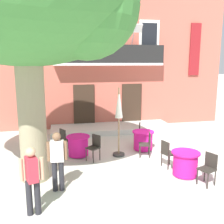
{
  "coord_description": "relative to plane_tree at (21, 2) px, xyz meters",
  "views": [
    {
      "loc": [
        -3.27,
        -8.28,
        3.43
      ],
      "look_at": [
        -1.02,
        2.42,
        1.3
      ],
      "focal_mm": 40.9,
      "sensor_mm": 36.0,
      "label": 1
    }
  ],
  "objects": [
    {
      "name": "plane_tree",
      "position": [
        0.0,
        0.0,
        0.0
      ],
      "size": [
        6.28,
        5.52,
        6.99
      ],
      "color": "gray",
      "rests_on": "ground"
    },
    {
      "name": "pedestrian_by_tree",
      "position": [
        0.21,
        -1.93,
        -4.09
      ],
      "size": [
        0.53,
        0.39,
        1.61
      ],
      "color": "#232328",
      "rests_on": "ground"
    },
    {
      "name": "cafe_chair_middle_1",
      "position": [
        2.03,
        1.08,
        -4.47
      ],
      "size": [
        0.56,
        0.56,
        0.91
      ],
      "color": "#2D2823",
      "rests_on": "ground"
    },
    {
      "name": "cafe_chair_front_0",
      "position": [
        4.3,
        -0.05,
        -4.47
      ],
      "size": [
        0.49,
        0.49,
        0.91
      ],
      "color": "#2D2823",
      "rests_on": "ground"
    },
    {
      "name": "building_facade",
      "position": [
        3.45,
        7.77,
        -1.25
      ],
      "size": [
        13.0,
        5.09,
        7.5
      ],
      "color": "#BC5B4C",
      "rests_on": "ground"
    },
    {
      "name": "cafe_table_middle",
      "position": [
        1.5,
        1.62,
        -4.61
      ],
      "size": [
        0.86,
        0.86,
        0.76
      ],
      "color": "#DB1984",
      "rests_on": "ground"
    },
    {
      "name": "cafe_umbrella",
      "position": [
        2.98,
        1.34,
        -3.33
      ],
      "size": [
        0.44,
        0.44,
        2.55
      ],
      "color": "#997A56",
      "rests_on": "ground"
    },
    {
      "name": "entrance_step_platform",
      "position": [
        3.45,
        4.88,
        -4.87
      ],
      "size": [
        6.09,
        1.81,
        0.25
      ],
      "primitive_type": "cube",
      "color": "silver",
      "rests_on": "ground"
    },
    {
      "name": "ground_planter_left",
      "position": [
        0.05,
        4.83,
        -4.69
      ],
      "size": [
        0.32,
        0.32,
        0.55
      ],
      "color": "slate",
      "rests_on": "ground"
    },
    {
      "name": "cafe_table_front",
      "position": [
        4.58,
        -0.75,
        -4.61
      ],
      "size": [
        0.86,
        0.86,
        0.76
      ],
      "color": "#DB1984",
      "rests_on": "ground"
    },
    {
      "name": "ground_plane",
      "position": [
        4.14,
        0.79,
        -5.0
      ],
      "size": [
        120.0,
        120.0,
        0.0
      ],
      "primitive_type": "plane",
      "color": "beige"
    },
    {
      "name": "cafe_chair_near_tree_0",
      "position": [
        3.96,
        1.02,
        -4.47
      ],
      "size": [
        0.49,
        0.49,
        0.91
      ],
      "color": "#2D2823",
      "rests_on": "ground"
    },
    {
      "name": "cafe_chair_middle_0",
      "position": [
        1.04,
        2.21,
        -4.47
      ],
      "size": [
        0.55,
        0.55,
        0.91
      ],
      "color": "#2D2823",
      "rests_on": "ground"
    },
    {
      "name": "cafe_chair_near_tree_1",
      "position": [
        4.27,
        2.49,
        -4.47
      ],
      "size": [
        0.52,
        0.52,
        0.91
      ],
      "color": "#2D2823",
      "rests_on": "ground"
    },
    {
      "name": "cafe_table_near_tree",
      "position": [
        4.07,
        1.76,
        -4.61
      ],
      "size": [
        0.86,
        0.86,
        0.76
      ],
      "color": "#DB1984",
      "rests_on": "ground"
    },
    {
      "name": "pedestrian_near_entrance",
      "position": [
        0.76,
        -0.9,
        -4.08
      ],
      "size": [
        0.53,
        0.25,
        1.63
      ],
      "color": "#232328",
      "rests_on": "ground"
    },
    {
      "name": "cafe_chair_front_1",
      "position": [
        4.94,
        -1.41,
        -4.47
      ],
      "size": [
        0.52,
        0.52,
        0.91
      ],
      "color": "#2D2823",
      "rests_on": "ground"
    }
  ]
}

